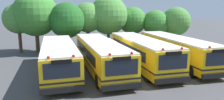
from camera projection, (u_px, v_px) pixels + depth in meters
ground_plane at (121, 67)px, 18.72m from camera, size 160.00×160.00×0.00m
school_bus_0 at (59, 56)px, 16.96m from camera, size 2.82×10.88×2.52m
school_bus_1 at (100, 54)px, 17.81m from camera, size 2.85×11.63×2.58m
school_bus_2 at (141, 51)px, 18.71m from camera, size 2.59×11.06×2.66m
school_bus_3 at (175, 49)px, 19.97m from camera, size 2.68×11.60×2.61m
tree_0 at (18, 19)px, 24.40m from camera, size 3.52×3.52×5.76m
tree_1 at (36, 13)px, 24.54m from camera, size 5.16×5.16×7.09m
tree_2 at (66, 20)px, 24.39m from camera, size 4.14×4.14×5.86m
tree_3 at (88, 18)px, 26.19m from camera, size 3.70×3.70×5.89m
tree_4 at (109, 15)px, 26.84m from camera, size 4.89×4.89×6.74m
tree_5 at (132, 20)px, 28.34m from camera, size 3.71×3.68×5.38m
tree_6 at (156, 24)px, 28.13m from camera, size 3.56×3.39×4.97m
tree_7 at (175, 22)px, 28.24m from camera, size 3.83×3.83×5.36m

